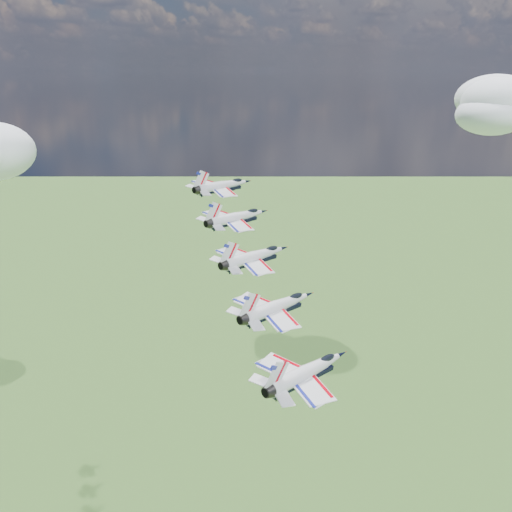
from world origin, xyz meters
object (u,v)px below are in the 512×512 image
at_px(jet_1, 238,217).
at_px(jet_2, 256,256).
at_px(jet_0, 224,185).
at_px(jet_3, 279,306).
at_px(jet_4, 308,371).

distance_m(jet_1, jet_2, 11.74).
relative_size(jet_0, jet_3, 1.00).
height_order(jet_1, jet_4, jet_1).
distance_m(jet_0, jet_4, 46.96).
bearing_deg(jet_4, jet_3, 151.35).
bearing_deg(jet_2, jet_0, 151.35).
bearing_deg(jet_1, jet_4, -28.65).
relative_size(jet_2, jet_3, 1.00).
relative_size(jet_2, jet_4, 1.00).
distance_m(jet_0, jet_1, 11.74).
bearing_deg(jet_1, jet_0, 151.35).
bearing_deg(jet_0, jet_4, -28.65).
relative_size(jet_3, jet_4, 1.00).
distance_m(jet_0, jet_2, 23.48).
bearing_deg(jet_3, jet_0, 151.35).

